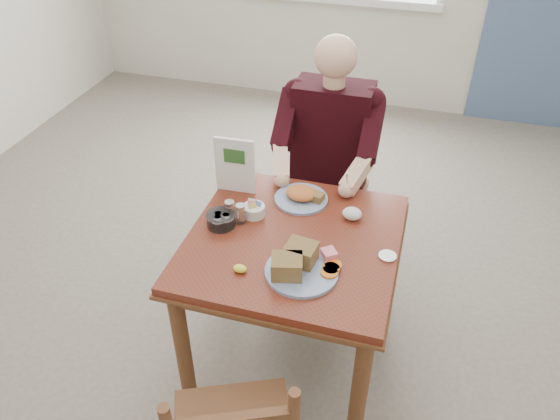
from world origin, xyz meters
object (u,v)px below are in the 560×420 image
(diner, at_px, (328,147))
(far_plate, at_px, (302,196))
(table, at_px, (293,257))
(near_plate, at_px, (299,264))
(chair_far, at_px, (329,189))

(diner, bearing_deg, far_plate, -94.32)
(table, xyz_separation_m, far_plate, (-0.03, 0.28, 0.14))
(near_plate, bearing_deg, table, 111.58)
(diner, bearing_deg, chair_far, 90.01)
(near_plate, relative_size, far_plate, 1.07)
(table, height_order, chair_far, chair_far)
(diner, bearing_deg, table, -90.00)
(diner, distance_m, near_plate, 0.90)
(near_plate, bearing_deg, diner, 94.86)
(table, bearing_deg, diner, 90.00)
(chair_far, relative_size, near_plate, 2.90)
(diner, xyz_separation_m, near_plate, (0.08, -0.90, -0.02))
(table, height_order, near_plate, near_plate)
(chair_far, xyz_separation_m, diner, (0.00, -0.09, 0.33))
(diner, relative_size, near_plate, 4.22)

